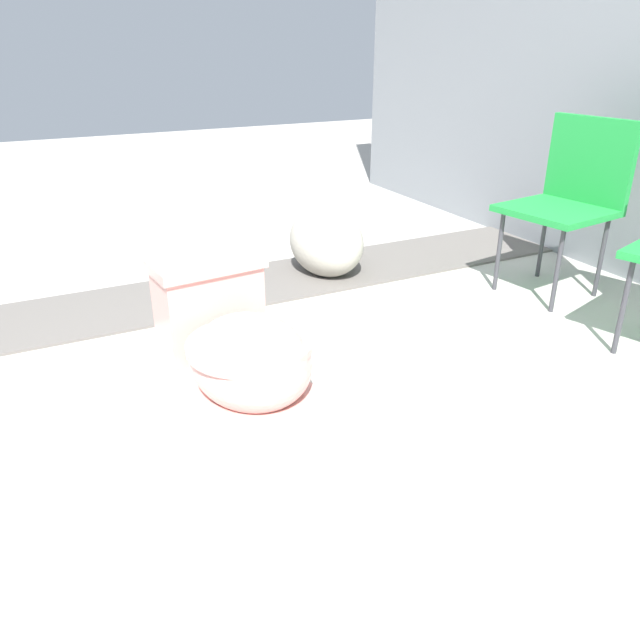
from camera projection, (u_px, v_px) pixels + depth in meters
name	position (u px, v px, depth m)	size (l,w,h in m)	color
ground_plane	(209.00, 430.00, 2.04)	(14.00, 14.00, 0.00)	#B7B2A8
gravel_strip	(235.00, 288.00, 3.18)	(0.56, 8.00, 0.01)	#605B56
toilet	(238.00, 360.00, 2.02)	(0.66, 0.43, 0.52)	#E09E93
folding_chair_left	(572.00, 189.00, 2.98)	(0.50, 0.50, 0.83)	#1E8C38
boulder_near	(326.00, 242.00, 3.30)	(0.46, 0.35, 0.37)	#ADA899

